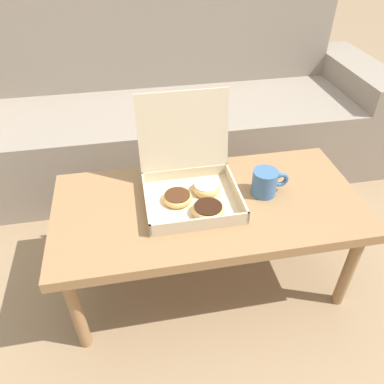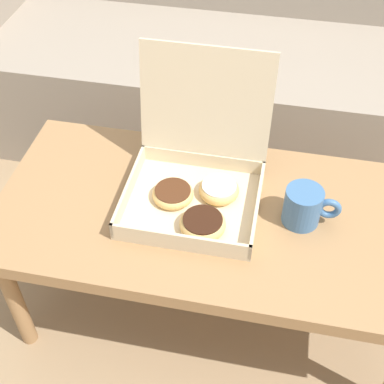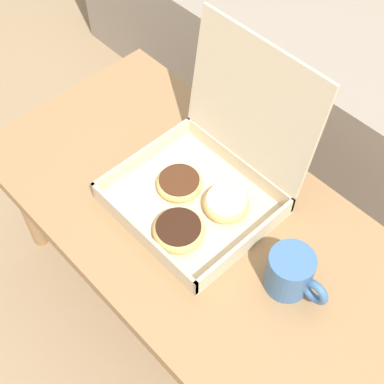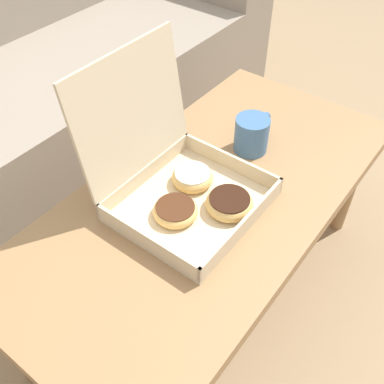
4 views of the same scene
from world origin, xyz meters
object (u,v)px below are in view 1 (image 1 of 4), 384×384
couch (172,112)px  coffee_mug (266,182)px  pastry_box (193,184)px  coffee_table (209,211)px

couch → coffee_mug: (0.22, -0.95, 0.16)m
couch → pastry_box: 0.94m
couch → coffee_table: 0.96m
couch → coffee_mug: bearing=-77.1°
coffee_table → coffee_mug: 0.24m
coffee_table → couch: bearing=90.0°
couch → pastry_box: size_ratio=6.94×
pastry_box → coffee_mug: 0.27m
coffee_table → pastry_box: 0.12m
coffee_mug → pastry_box: bearing=174.3°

